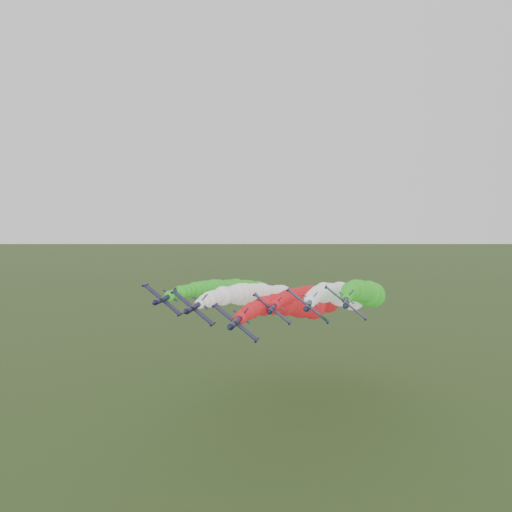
% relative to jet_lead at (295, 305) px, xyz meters
% --- Properties ---
extents(jet_lead, '(18.08, 85.26, 18.37)m').
position_rel_jet_lead_xyz_m(jet_lead, '(0.00, 0.00, 0.00)').
color(jet_lead, black).
rests_on(jet_lead, ground).
extents(jet_inner_left, '(17.79, 84.96, 18.07)m').
position_rel_jet_lead_xyz_m(jet_inner_left, '(-10.45, 4.89, 1.55)').
color(jet_inner_left, black).
rests_on(jet_inner_left, ground).
extents(jet_inner_right, '(18.39, 85.57, 18.68)m').
position_rel_jet_lead_xyz_m(jet_inner_right, '(13.18, 11.17, 1.69)').
color(jet_inner_right, black).
rests_on(jet_inner_right, ground).
extents(jet_outer_left, '(18.09, 85.26, 18.37)m').
position_rel_jet_lead_xyz_m(jet_outer_left, '(-20.09, 15.17, 1.15)').
color(jet_outer_left, black).
rests_on(jet_outer_left, ground).
extents(jet_outer_right, '(17.74, 84.92, 18.03)m').
position_rel_jet_lead_xyz_m(jet_outer_right, '(20.89, 15.13, 1.90)').
color(jet_outer_right, black).
rests_on(jet_outer_right, ground).
extents(jet_trail, '(18.61, 85.79, 18.90)m').
position_rel_jet_lead_xyz_m(jet_trail, '(4.05, 22.42, -1.44)').
color(jet_trail, black).
rests_on(jet_trail, ground).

